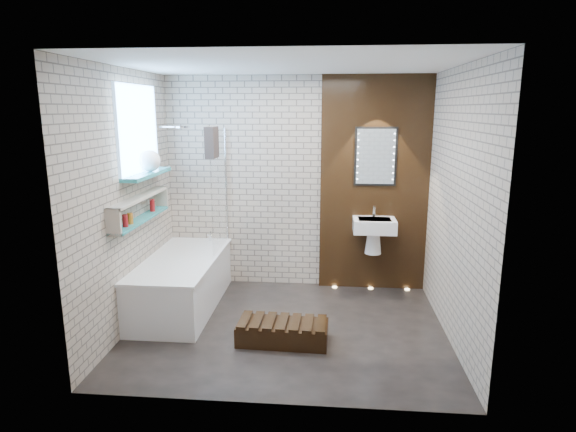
# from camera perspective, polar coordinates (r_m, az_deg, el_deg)

# --- Properties ---
(ground) EXTENTS (3.20, 3.20, 0.00)m
(ground) POSITION_cam_1_polar(r_m,az_deg,el_deg) (5.07, -0.15, -13.17)
(ground) COLOR black
(ground) RESTS_ON ground
(room_shell) EXTENTS (3.24, 3.20, 2.60)m
(room_shell) POSITION_cam_1_polar(r_m,az_deg,el_deg) (4.65, -0.16, 1.40)
(room_shell) COLOR tan
(room_shell) RESTS_ON ground
(walnut_panel) EXTENTS (1.30, 0.06, 2.60)m
(walnut_panel) POSITION_cam_1_polar(r_m,az_deg,el_deg) (5.91, 10.20, 3.61)
(walnut_panel) COLOR black
(walnut_panel) RESTS_ON ground
(clerestory_window) EXTENTS (0.18, 1.00, 0.94)m
(clerestory_window) POSITION_cam_1_polar(r_m,az_deg,el_deg) (5.29, -17.20, 8.77)
(clerestory_window) COLOR #7FADE0
(clerestory_window) RESTS_ON room_shell
(display_niche) EXTENTS (0.14, 1.30, 0.26)m
(display_niche) POSITION_cam_1_polar(r_m,az_deg,el_deg) (5.18, -17.12, 0.86)
(display_niche) COLOR teal
(display_niche) RESTS_ON room_shell
(bathtub) EXTENTS (0.79, 1.74, 0.70)m
(bathtub) POSITION_cam_1_polar(r_m,az_deg,el_deg) (5.59, -12.44, -7.70)
(bathtub) COLOR white
(bathtub) RESTS_ON ground
(bath_screen) EXTENTS (0.01, 0.78, 1.40)m
(bath_screen) POSITION_cam_1_polar(r_m,az_deg,el_deg) (5.66, -8.16, 3.09)
(bath_screen) COLOR white
(bath_screen) RESTS_ON bathtub
(towel) EXTENTS (0.10, 0.26, 0.34)m
(towel) POSITION_cam_1_polar(r_m,az_deg,el_deg) (5.31, -9.06, 8.64)
(towel) COLOR #2A2321
(towel) RESTS_ON bath_screen
(shower_head) EXTENTS (0.18, 0.18, 0.02)m
(shower_head) POSITION_cam_1_polar(r_m,az_deg,el_deg) (5.76, -12.49, 10.29)
(shower_head) COLOR silver
(shower_head) RESTS_ON room_shell
(washbasin) EXTENTS (0.50, 0.36, 0.58)m
(washbasin) POSITION_cam_1_polar(r_m,az_deg,el_deg) (5.82, 10.17, -1.66)
(washbasin) COLOR white
(washbasin) RESTS_ON walnut_panel
(led_mirror) EXTENTS (0.50, 0.02, 0.70)m
(led_mirror) POSITION_cam_1_polar(r_m,az_deg,el_deg) (5.83, 10.37, 6.95)
(led_mirror) COLOR black
(led_mirror) RESTS_ON walnut_panel
(walnut_step) EXTENTS (0.88, 0.42, 0.19)m
(walnut_step) POSITION_cam_1_polar(r_m,az_deg,el_deg) (4.76, -0.65, -13.69)
(walnut_step) COLOR black
(walnut_step) RESTS_ON ground
(niche_bottles) EXTENTS (0.05, 0.77, 0.14)m
(niche_bottles) POSITION_cam_1_polar(r_m,az_deg,el_deg) (5.12, -17.39, 0.28)
(niche_bottles) COLOR #AE661A
(niche_bottles) RESTS_ON display_niche
(sill_vases) EXTENTS (0.23, 0.23, 0.23)m
(sill_vases) POSITION_cam_1_polar(r_m,az_deg,el_deg) (5.34, -16.09, 6.31)
(sill_vases) COLOR white
(sill_vases) RESTS_ON clerestory_window
(floor_uplights) EXTENTS (0.96, 0.06, 0.01)m
(floor_uplights) POSITION_cam_1_polar(r_m,az_deg,el_deg) (6.17, 9.79, -8.44)
(floor_uplights) COLOR #FFD899
(floor_uplights) RESTS_ON ground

